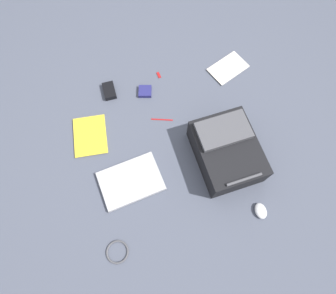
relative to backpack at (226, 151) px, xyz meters
name	(u,v)px	position (x,y,z in m)	size (l,w,h in m)	color
ground_plane	(174,151)	(0.29, -0.09, -0.10)	(4.07, 4.07, 0.00)	#4C5160
backpack	(226,151)	(0.00, 0.00, 0.00)	(0.38, 0.47, 0.21)	black
laptop	(131,181)	(0.58, 0.05, -0.08)	(0.40, 0.31, 0.03)	#929296
book_manual	(228,68)	(-0.20, -0.62, -0.09)	(0.30, 0.26, 0.01)	silver
book_red	(90,136)	(0.79, -0.29, -0.09)	(0.21, 0.27, 0.01)	silver
computer_mouse	(261,211)	(-0.12, 0.37, -0.08)	(0.07, 0.09, 0.04)	silver
cable_coil	(117,252)	(0.72, 0.42, -0.09)	(0.13, 0.13, 0.01)	#4C4C51
power_brick	(109,91)	(0.63, -0.59, -0.08)	(0.07, 0.12, 0.04)	black
pen_black	(162,119)	(0.32, -0.32, -0.09)	(0.01, 0.01, 0.14)	red
earbud_pouch	(145,91)	(0.40, -0.54, -0.08)	(0.08, 0.08, 0.03)	navy
usb_stick	(159,75)	(0.28, -0.66, -0.09)	(0.02, 0.05, 0.01)	#B21919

